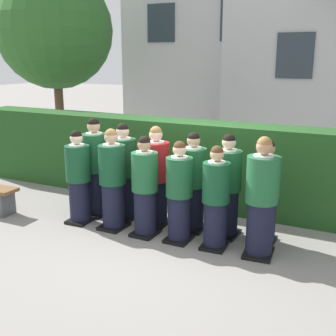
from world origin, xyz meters
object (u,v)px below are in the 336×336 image
student_front_row_2 (145,189)px  student_rear_row_0 (95,169)px  student_rear_row_5 (265,195)px  student_front_row_4 (216,200)px  student_front_row_3 (179,194)px  student_front_row_0 (79,179)px  student_rear_row_4 (227,188)px  student_front_row_5 (261,200)px  student_rear_row_3 (193,184)px  student_front_row_1 (113,182)px  student_rear_row_1 (124,174)px  student_in_red_blazer (156,179)px

student_front_row_2 → student_rear_row_0: bearing=161.2°
student_rear_row_0 → student_rear_row_5: size_ratio=1.09×
student_rear_row_0 → student_front_row_4: bearing=-8.9°
student_rear_row_5 → student_front_row_4: bearing=-140.6°
student_front_row_3 → student_rear_row_5: student_rear_row_5 is taller
student_front_row_0 → student_rear_row_4: (2.39, 0.55, 0.02)m
student_front_row_5 → student_rear_row_3: (-1.20, 0.44, -0.05)m
student_front_row_3 → student_front_row_5: (1.22, 0.05, 0.08)m
student_front_row_1 → student_front_row_4: size_ratio=1.08×
student_rear_row_0 → student_front_row_0: bearing=-94.6°
student_front_row_3 → student_front_row_1: bearing=-179.0°
student_rear_row_1 → student_in_red_blazer: size_ratio=1.00×
student_front_row_3 → student_rear_row_4: 0.76m
student_front_row_3 → student_rear_row_0: 1.83m
student_front_row_0 → student_front_row_1: size_ratio=0.96×
student_front_row_0 → student_rear_row_3: student_rear_row_3 is taller
student_front_row_3 → student_rear_row_3: bearing=88.6°
student_rear_row_5 → student_rear_row_3: bearing=-179.3°
student_front_row_4 → student_rear_row_1: size_ratio=0.92×
student_front_row_0 → student_front_row_1: student_front_row_1 is taller
student_rear_row_0 → student_rear_row_3: bearing=3.3°
student_in_red_blazer → student_front_row_3: bearing=-34.7°
student_rear_row_3 → student_rear_row_5: bearing=0.7°
student_front_row_3 → student_front_row_4: student_front_row_3 is taller
student_front_row_5 → student_in_red_blazer: 1.87m
student_in_red_blazer → student_rear_row_4: (1.19, 0.08, -0.02)m
student_front_row_3 → student_rear_row_3: size_ratio=0.97×
student_front_row_1 → student_rear_row_3: size_ratio=1.03×
student_front_row_4 → student_in_red_blazer: bearing=160.9°
student_front_row_4 → student_rear_row_5: bearing=39.4°
student_front_row_1 → student_in_red_blazer: 0.71m
student_front_row_3 → student_front_row_5: student_front_row_5 is taller
student_front_row_3 → student_rear_row_3: student_rear_row_3 is taller
student_front_row_0 → student_rear_row_0: student_rear_row_0 is taller
student_front_row_4 → student_rear_row_1: student_rear_row_1 is taller
student_front_row_2 → student_front_row_1: bearing=179.1°
student_front_row_5 → student_rear_row_4: 0.79m
student_front_row_0 → student_front_row_5: size_ratio=0.92×
student_in_red_blazer → student_front_row_1: bearing=-141.2°
student_front_row_3 → student_rear_row_1: student_rear_row_1 is taller
student_front_row_3 → student_front_row_4: (0.57, 0.01, -0.01)m
student_front_row_1 → student_front_row_5: 2.38m
student_rear_row_0 → student_rear_row_5: (2.94, 0.12, -0.07)m
student_rear_row_4 → student_rear_row_0: bearing=-177.1°
student_front_row_3 → student_rear_row_0: bearing=167.9°
student_rear_row_4 → student_front_row_4: bearing=-90.5°
student_front_row_5 → student_in_red_blazer: bearing=168.4°
student_front_row_5 → student_front_row_4: bearing=-177.0°
student_front_row_5 → student_front_row_0: bearing=-178.2°
student_front_row_2 → student_rear_row_0: 1.29m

